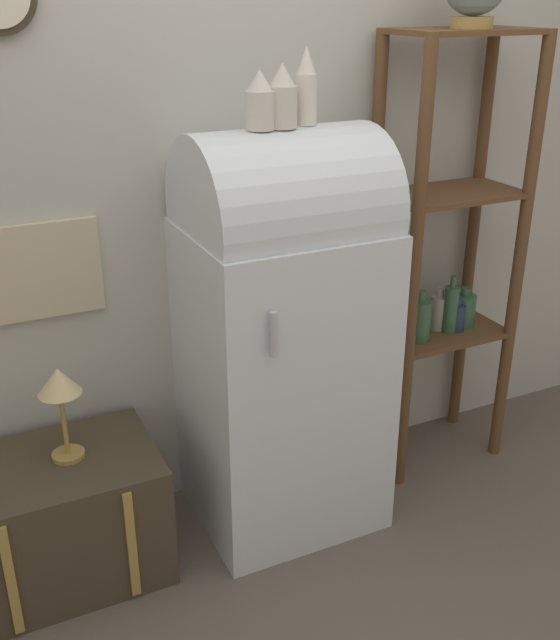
{
  "coord_description": "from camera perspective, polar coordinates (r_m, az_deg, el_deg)",
  "views": [
    {
      "loc": [
        -1.07,
        -1.94,
        1.9
      ],
      "look_at": [
        -0.01,
        0.26,
        0.83
      ],
      "focal_mm": 42.0,
      "sensor_mm": 36.0,
      "label": 1
    }
  ],
  "objects": [
    {
      "name": "wall_back",
      "position": [
        2.79,
        -2.71,
        12.3
      ],
      "size": [
        7.0,
        0.09,
        2.7
      ],
      "color": "#B7B7AD",
      "rests_on": "ground_plane"
    },
    {
      "name": "suitcase_trunk",
      "position": [
        2.78,
        -16.49,
        -14.33
      ],
      "size": [
        0.69,
        0.48,
        0.46
      ],
      "color": "#423828",
      "rests_on": "ground_plane"
    },
    {
      "name": "shelf_unit",
      "position": [
        3.1,
        12.59,
        5.15
      ],
      "size": [
        0.56,
        0.35,
        1.78
      ],
      "color": "brown",
      "rests_on": "ground_plane"
    },
    {
      "name": "vase_center",
      "position": [
        2.46,
        0.18,
        16.56
      ],
      "size": [
        0.09,
        0.09,
        0.2
      ],
      "color": "beige",
      "rests_on": "refrigerator"
    },
    {
      "name": "vase_left",
      "position": [
        2.43,
        -1.55,
        16.27
      ],
      "size": [
        0.09,
        0.09,
        0.18
      ],
      "color": "beige",
      "rests_on": "refrigerator"
    },
    {
      "name": "refrigerator",
      "position": [
        2.7,
        0.23,
        -0.85
      ],
      "size": [
        0.66,
        0.61,
        1.5
      ],
      "color": "silver",
      "rests_on": "ground_plane"
    },
    {
      "name": "desk_lamp",
      "position": [
        2.54,
        -16.44,
        -5.1
      ],
      "size": [
        0.14,
        0.14,
        0.33
      ],
      "color": "#AD8942",
      "rests_on": "suitcase_trunk"
    },
    {
      "name": "ground_plane",
      "position": [
        2.92,
        2.55,
        -16.9
      ],
      "size": [
        12.0,
        12.0,
        0.0
      ],
      "primitive_type": "plane",
      "color": "#60564C"
    },
    {
      "name": "vase_right",
      "position": [
        2.52,
        2.01,
        17.22
      ],
      "size": [
        0.07,
        0.07,
        0.25
      ],
      "color": "silver",
      "rests_on": "refrigerator"
    }
  ]
}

